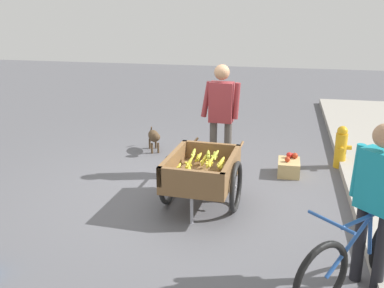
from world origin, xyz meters
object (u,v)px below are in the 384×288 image
Objects in this scene: fruit_cart at (202,174)px; cyclist_person at (377,194)px; dog at (154,137)px; apple_crate at (289,167)px; bicycle at (359,257)px; vendor_person at (221,110)px; fire_hydrant at (341,147)px.

cyclist_person is at bearing 53.11° from fruit_cart.
apple_crate is at bearing 74.78° from dog.
bicycle reaches higher than apple_crate.
fruit_cart is 1.37× the size of bicycle.
bicycle is at bearing 40.14° from dog.
vendor_person is 1.35m from apple_crate.
apple_crate is (-2.78, -0.59, -0.23)m from bicycle.
dog is at bearing -122.79° from vendor_person.
cyclist_person is at bearing -1.57° from fire_hydrant.
bicycle is at bearing 11.96° from apple_crate.
cyclist_person is (1.34, 1.79, 0.49)m from fruit_cart.
cyclist_person is 4.49m from dog.
fire_hydrant is (-0.66, 1.80, -0.66)m from vendor_person.
apple_crate is at bearing 100.74° from vendor_person.
cyclist_person is at bearing 34.63° from vendor_person.
dog is 2.37m from apple_crate.
fire_hydrant is (0.15, 3.06, 0.06)m from dog.
cyclist_person reaches higher than dog.
apple_crate is at bearing -165.42° from cyclist_person.
fruit_cart is 3.86× the size of apple_crate.
vendor_person reaches higher than dog.
cyclist_person reaches higher than apple_crate.
fire_hydrant is at bearing 87.14° from dog.
fire_hydrant is at bearing 120.91° from apple_crate.
vendor_person is 1.34× the size of bicycle.
bicycle is (1.45, 1.68, -0.09)m from fruit_cart.
vendor_person reaches higher than cyclist_person.
fruit_cart reaches higher than apple_crate.
fruit_cart is 1.27m from vendor_person.
dog is at bearing -105.22° from apple_crate.
vendor_person is at bearing -79.26° from apple_crate.
vendor_person is 2.65× the size of dog.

